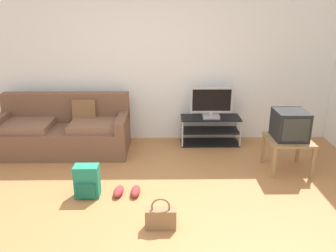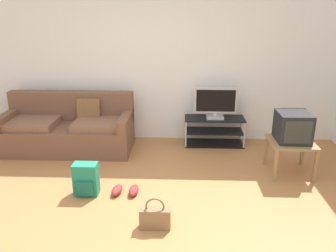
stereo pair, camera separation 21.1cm
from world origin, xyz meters
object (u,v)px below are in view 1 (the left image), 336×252
handbag (161,218)px  crt_tv (290,125)px  couch (64,131)px  sneakers_pair (127,191)px  side_table (288,143)px  backpack (87,181)px  tv_stand (210,130)px  flat_tv (211,103)px

handbag → crt_tv: bearing=37.7°
couch → crt_tv: 3.32m
couch → sneakers_pair: size_ratio=5.85×
crt_tv → sneakers_pair: bearing=-162.7°
side_table → sneakers_pair: size_ratio=1.67×
side_table → crt_tv: bearing=90.0°
backpack → sneakers_pair: backpack is taller
tv_stand → sneakers_pair: bearing=-126.2°
side_table → handbag: size_ratio=1.64×
tv_stand → handbag: (-0.79, -2.30, -0.10)m
couch → tv_stand: (2.30, 0.26, -0.09)m
flat_tv → couch: bearing=-174.1°
crt_tv → couch: bearing=167.5°
side_table → sneakers_pair: side_table is taller
sneakers_pair → backpack: bearing=-177.2°
tv_stand → flat_tv: 0.47m
crt_tv → backpack: 2.71m
flat_tv → crt_tv: size_ratio=1.51×
flat_tv → handbag: bearing=-109.2°
side_table → flat_tv: bearing=133.5°
tv_stand → crt_tv: crt_tv is taller
backpack → handbag: (0.87, -0.64, -0.07)m
couch → side_table: 3.31m
flat_tv → crt_tv: 1.33m
side_table → handbag: bearing=-142.6°
couch → handbag: size_ratio=5.74×
couch → handbag: (1.51, -2.04, -0.20)m
backpack → sneakers_pair: 0.49m
crt_tv → handbag: 2.23m
tv_stand → crt_tv: (0.92, -0.98, 0.43)m
side_table → handbag: side_table is taller
tv_stand → handbag: 2.44m
couch → side_table: (3.22, -0.73, 0.07)m
backpack → sneakers_pair: (0.46, 0.02, -0.15)m
flat_tv → backpack: (-1.66, -1.64, -0.50)m
couch → backpack: couch is taller
backpack → handbag: backpack is taller
crt_tv → sneakers_pair: 2.31m
flat_tv → side_table: size_ratio=1.18×
flat_tv → handbag: flat_tv is taller
couch → flat_tv: flat_tv is taller
flat_tv → backpack: bearing=-135.4°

